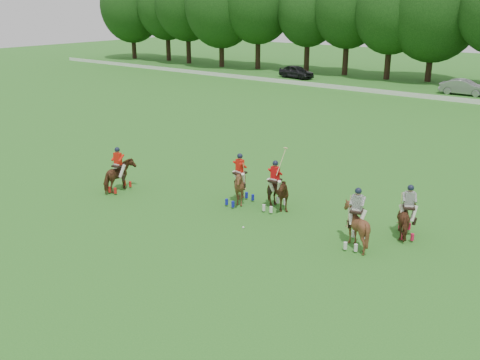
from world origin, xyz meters
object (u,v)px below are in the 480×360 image
Objects in this scene: polo_stripe_b at (356,225)px; car_mid at (464,87)px; polo_red_b at (275,192)px; polo_ball at (243,227)px; car_left at (296,72)px; polo_red_c at (240,186)px; polo_stripe_a at (407,218)px; polo_red_a at (119,176)px.

car_mid is at bearing 100.25° from polo_stripe_b.
polo_ball is at bearing -85.75° from polo_red_b.
car_mid is at bearing -80.93° from car_left.
car_mid is at bearing 93.64° from polo_red_b.
polo_red_b is 1.16× the size of polo_red_c.
car_left reaches higher than car_mid.
polo_stripe_a is at bearing 58.83° from polo_stripe_b.
polo_stripe_a is (5.86, 0.82, -0.05)m from polo_red_b.
polo_stripe_b is at bearing -121.17° from polo_stripe_a.
polo_red_c is at bearing 179.67° from car_mid.
polo_ball is at bearing -163.11° from polo_stripe_b.
polo_stripe_b is at bearing -7.45° from polo_red_c.
polo_stripe_b reaches higher than polo_ball.
polo_red_a is 13.82m from polo_stripe_a.
car_mid reaches higher than polo_ball.
polo_stripe_b is (12.12, 1.42, 0.05)m from polo_red_a.
polo_stripe_b is at bearing 6.67° from polo_red_a.
polo_ball is at bearing -177.75° from car_mid.
car_mid is 51.76× the size of polo_ball.
car_left is at bearing 110.09° from polo_red_a.
polo_red_c is at bearing 20.93° from polo_red_a.
polo_red_b is 31.73× the size of polo_ball.
polo_stripe_a is (28.01, -36.55, 0.00)m from car_left.
polo_red_a reaches higher than polo_stripe_a.
polo_red_b reaches higher than polo_red_c.
polo_red_b reaches higher than polo_ball.
polo_red_c is (0.72, -37.80, 0.13)m from car_mid.
polo_red_c is at bearing -170.54° from polo_stripe_a.
polo_red_b reaches higher than car_left.
car_mid is 1.96× the size of polo_stripe_b.
polo_red_c is at bearing -165.15° from polo_red_b.
polo_ball is at bearing -141.72° from car_left.
polo_stripe_b reaches higher than polo_red_a.
car_mid is at bearing 82.70° from polo_red_a.
polo_ball is at bearing 0.56° from polo_red_a.
polo_stripe_b reaches higher than car_mid.
polo_red_a is 1.03× the size of polo_stripe_a.
polo_ball is (-5.67, -3.42, -0.74)m from polo_stripe_a.
polo_red_a is at bearing 171.27° from car_mid.
polo_ball is at bearing -148.95° from polo_stripe_a.
polo_ball is (1.85, -2.16, -0.86)m from polo_red_c.
car_left is 2.09× the size of polo_stripe_a.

